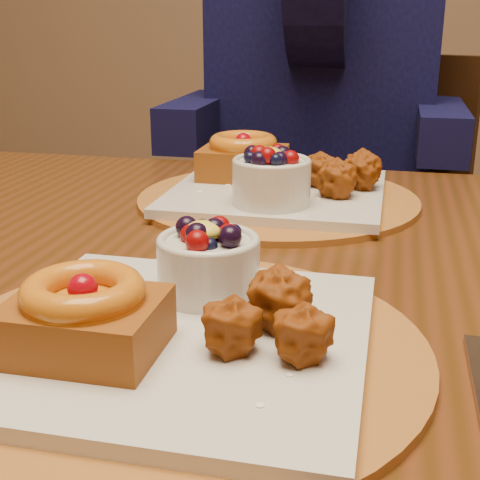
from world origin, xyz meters
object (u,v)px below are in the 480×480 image
Objects in this scene: chair_far at (340,255)px; place_setting_near at (176,323)px; place_setting_far at (275,183)px; dining_table at (242,322)px; diner at (324,49)px.

place_setting_near is at bearing -74.13° from chair_far.
place_setting_far is 0.41× the size of chair_far.
dining_table is 4.21× the size of place_setting_near.
chair_far is 1.05× the size of diner.
dining_table is 1.74× the size of chair_far.
place_setting_near is 0.43m from place_setting_far.
place_setting_far is 0.43× the size of diner.
place_setting_near reaches higher than dining_table.
dining_table is 0.72m from chair_far.
chair_far is at bearing 85.39° from dining_table.
place_setting_near is at bearing -89.87° from place_setting_far.
place_setting_far is 0.56m from chair_far.
chair_far is (0.06, 0.92, -0.27)m from place_setting_near.
chair_far is 0.43m from diner.
dining_table is at bearing -75.06° from chair_far.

